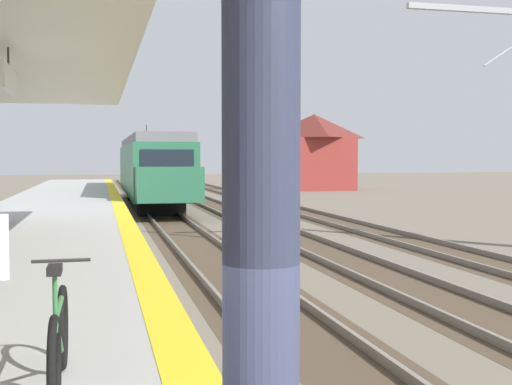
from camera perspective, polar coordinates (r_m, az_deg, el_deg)
station_platform at (r=17.33m, az=-18.43°, el=-4.64°), size 5.00×80.00×0.91m
track_pair_nearest_platform at (r=21.48m, az=-5.66°, el=-4.12°), size 2.34×120.00×0.16m
track_pair_middle at (r=22.19m, az=3.09°, el=-3.88°), size 2.34×120.00×0.16m
track_pair_far_side at (r=23.38m, az=11.12°, el=-3.58°), size 2.34×120.00×0.16m
approaching_train at (r=37.34m, az=-9.02°, el=2.16°), size 2.93×19.60×4.76m
bicycle_beside_commuter at (r=5.45m, az=-16.72°, el=-12.24°), size 0.48×1.82×1.04m
rail_signal_post at (r=21.02m, az=-0.34°, el=4.33°), size 0.32×0.34×5.20m
distant_trackside_house at (r=56.01m, az=5.06°, el=3.64°), size 6.60×5.28×6.40m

